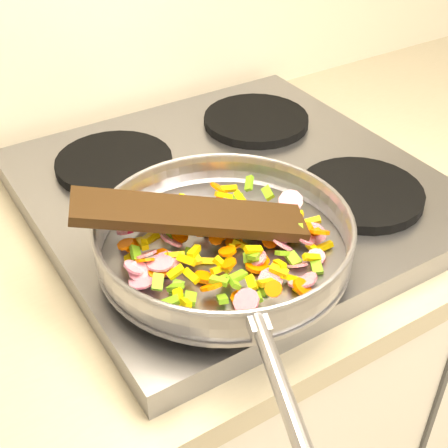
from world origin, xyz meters
TOP-DOWN VIEW (x-y plane):
  - cooktop at (-0.70, 1.67)m, footprint 0.60×0.60m
  - grate_fl at (-0.84, 1.52)m, footprint 0.19×0.19m
  - grate_fr at (-0.56, 1.52)m, footprint 0.19×0.19m
  - grate_bl at (-0.84, 1.81)m, footprint 0.19×0.19m
  - grate_br at (-0.56, 1.81)m, footprint 0.19×0.19m
  - saute_pan at (-0.82, 1.51)m, footprint 0.37×0.52m
  - vegetable_heap at (-0.82, 1.51)m, footprint 0.29×0.28m
  - wooden_spatula at (-0.85, 1.54)m, footprint 0.30×0.18m

SIDE VIEW (x-z plane):
  - cooktop at x=-0.70m, z-range 0.90..0.94m
  - grate_fl at x=-0.84m, z-range 0.94..0.96m
  - grate_fr at x=-0.56m, z-range 0.94..0.96m
  - grate_bl at x=-0.84m, z-range 0.94..0.96m
  - grate_br at x=-0.56m, z-range 0.94..0.96m
  - vegetable_heap at x=-0.82m, z-range 0.95..1.00m
  - saute_pan at x=-0.82m, z-range 0.96..1.01m
  - wooden_spatula at x=-0.85m, z-range 0.97..1.05m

